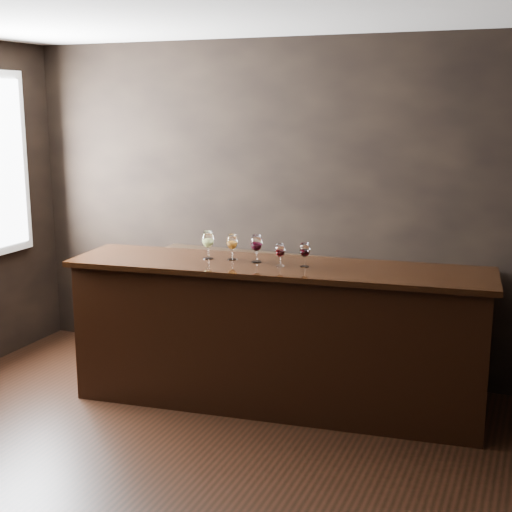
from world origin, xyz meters
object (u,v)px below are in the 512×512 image
at_px(glass_white, 208,240).
at_px(glass_red_c, 305,250).
at_px(bar_counter, 276,338).
at_px(glass_red_a, 256,244).
at_px(back_bar_shelf, 312,319).
at_px(glass_amber, 232,242).
at_px(glass_red_b, 280,251).

bearing_deg(glass_white, glass_red_c, 2.09).
relative_size(bar_counter, glass_red_a, 14.50).
bearing_deg(back_bar_shelf, glass_red_c, -77.60).
relative_size(glass_white, glass_amber, 1.10).
xyz_separation_m(glass_amber, glass_red_b, (0.41, -0.07, -0.02)).
xyz_separation_m(back_bar_shelf, glass_white, (-0.63, -0.66, 0.75)).
xyz_separation_m(back_bar_shelf, glass_red_c, (0.14, -0.63, 0.72)).
bearing_deg(back_bar_shelf, glass_red_b, -92.84).
relative_size(bar_counter, glass_red_b, 18.02).
distance_m(bar_counter, glass_white, 0.91).
distance_m(bar_counter, glass_amber, 0.80).
height_order(glass_red_a, glass_red_b, glass_red_a).
relative_size(bar_counter, back_bar_shelf, 1.08).
relative_size(back_bar_shelf, glass_red_b, 16.62).
bearing_deg(glass_red_b, bar_counter, 135.23).
relative_size(back_bar_shelf, glass_red_a, 13.37).
bearing_deg(bar_counter, glass_white, 175.30).
xyz_separation_m(bar_counter, glass_red_b, (0.04, -0.04, 0.69)).
height_order(bar_counter, glass_red_c, glass_red_c).
relative_size(back_bar_shelf, glass_red_c, 15.72).
distance_m(glass_amber, glass_red_a, 0.20).
distance_m(glass_red_b, glass_red_c, 0.18).
bearing_deg(glass_red_a, glass_red_b, -15.73).
height_order(glass_red_b, glass_red_c, glass_red_c).
bearing_deg(back_bar_shelf, glass_amber, -126.17).
height_order(glass_white, glass_red_b, glass_white).
bearing_deg(back_bar_shelf, bar_counter, -96.55).
xyz_separation_m(bar_counter, glass_amber, (-0.37, 0.03, 0.70)).
relative_size(glass_red_a, glass_red_c, 1.18).
distance_m(glass_amber, glass_red_b, 0.42).
height_order(bar_counter, glass_white, glass_white).
height_order(back_bar_shelf, glass_red_b, glass_red_b).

